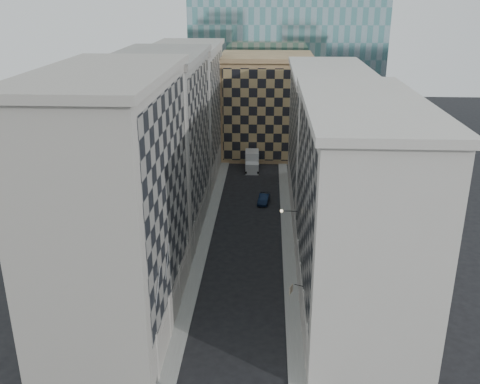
% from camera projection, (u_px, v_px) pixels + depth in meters
% --- Properties ---
extents(sidewalk_west, '(1.50, 100.00, 0.15)m').
position_uv_depth(sidewalk_west, '(206.00, 235.00, 68.89)').
color(sidewalk_west, gray).
rests_on(sidewalk_west, ground).
extents(sidewalk_east, '(1.50, 100.00, 0.15)m').
position_uv_depth(sidewalk_east, '(288.00, 237.00, 68.36)').
color(sidewalk_east, gray).
rests_on(sidewalk_east, ground).
extents(bldg_left_a, '(10.80, 22.80, 23.70)m').
position_uv_depth(bldg_left_a, '(116.00, 205.00, 47.28)').
color(bldg_left_a, '#A8A197').
rests_on(bldg_left_a, ground).
extents(bldg_left_b, '(10.80, 22.80, 22.70)m').
position_uv_depth(bldg_left_b, '(163.00, 144.00, 68.01)').
color(bldg_left_b, gray).
rests_on(bldg_left_b, ground).
extents(bldg_left_c, '(10.80, 22.80, 21.70)m').
position_uv_depth(bldg_left_c, '(188.00, 112.00, 88.75)').
color(bldg_left_c, '#A8A197').
rests_on(bldg_left_c, ground).
extents(bldg_right_a, '(10.80, 26.80, 20.70)m').
position_uv_depth(bldg_right_a, '(355.00, 209.00, 50.45)').
color(bldg_right_a, beige).
rests_on(bldg_right_a, ground).
extents(bldg_right_b, '(10.80, 28.80, 19.70)m').
position_uv_depth(bldg_right_b, '(327.00, 139.00, 75.85)').
color(bldg_right_b, beige).
rests_on(bldg_right_b, ground).
extents(tan_block, '(16.80, 14.80, 18.80)m').
position_uv_depth(tan_block, '(266.00, 105.00, 100.64)').
color(tan_block, '#9C7953').
rests_on(tan_block, ground).
extents(church_tower, '(7.20, 7.20, 51.50)m').
position_uv_depth(church_tower, '(258.00, 5.00, 107.74)').
color(church_tower, '#292420').
rests_on(church_tower, ground).
extents(flagpoles_left, '(0.10, 6.33, 2.33)m').
position_uv_depth(flagpoles_left, '(163.00, 273.00, 43.70)').
color(flagpoles_left, gray).
rests_on(flagpoles_left, ground).
extents(bracket_lamp, '(1.98, 0.36, 0.36)m').
position_uv_depth(bracket_lamp, '(283.00, 211.00, 60.64)').
color(bracket_lamp, black).
rests_on(bracket_lamp, ground).
extents(box_truck, '(2.55, 5.87, 3.18)m').
position_uv_depth(box_truck, '(252.00, 162.00, 94.06)').
color(box_truck, silver).
rests_on(box_truck, ground).
extents(dark_car, '(1.95, 4.28, 1.36)m').
position_uv_depth(dark_car, '(264.00, 199.00, 79.38)').
color(dark_car, '#0E1A33').
rests_on(dark_car, ground).
extents(shop_sign, '(1.29, 0.74, 0.85)m').
position_uv_depth(shop_sign, '(292.00, 289.00, 49.29)').
color(shop_sign, black).
rests_on(shop_sign, ground).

